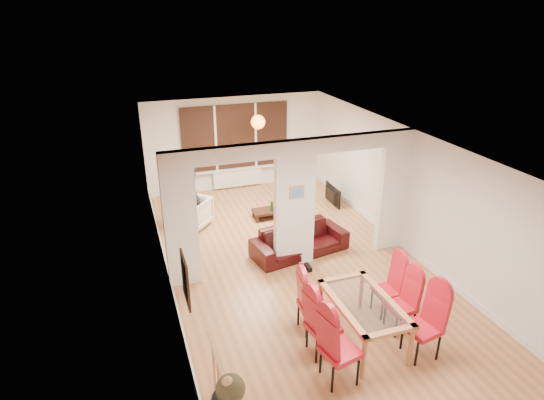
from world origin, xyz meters
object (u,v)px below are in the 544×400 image
dining_chair_ra (423,324)px  armchair (192,213)px  dining_chair_lc (313,302)px  dining_chair_rb (401,303)px  sofa (300,240)px  dining_chair_rc (387,287)px  television (330,195)px  dining_table (362,321)px  dining_chair_lb (323,323)px  bottle (272,206)px  dining_chair_la (340,346)px  coffee_table (271,213)px  person (191,194)px  bowl (279,208)px

dining_chair_ra → armchair: bearing=104.3°
dining_chair_lc → dining_chair_rb: (1.33, -0.46, -0.02)m
armchair → sofa: bearing=-3.4°
dining_chair_rc → television: bearing=76.8°
dining_table → dining_chair_rb: bearing=2.5°
dining_chair_rc → dining_chair_lb: bearing=-158.7°
bottle → armchair: bearing=173.9°
dining_chair_lc → dining_chair_ra: (1.29, -1.06, 0.04)m
dining_chair_lb → dining_chair_lc: 0.55m
dining_chair_lb → television: dining_chair_lb is taller
dining_chair_ra → bottle: (-0.55, 5.22, -0.23)m
dining_chair_lb → sofa: (0.81, 2.90, -0.25)m
dining_chair_lb → bottle: bearing=70.9°
dining_chair_la → dining_chair_lc: bearing=73.6°
dining_chair_ra → bottle: 5.25m
dining_chair_rc → coffee_table: size_ratio=1.14×
dining_chair_lc → dining_chair_rb: size_ratio=1.04×
dining_chair_ra → bottle: size_ratio=4.30×
television → sofa: bearing=142.5°
dining_table → dining_chair_la: dining_chair_la is taller
dining_chair_la → dining_chair_ra: 1.37m
armchair → coffee_table: size_ratio=0.88×
dining_chair_lc → sofa: (0.74, 2.35, -0.23)m
dining_chair_rc → sofa: 2.45m
armchair → television: 3.67m
dining_chair_la → dining_chair_rb: size_ratio=1.14×
dining_chair_la → sofa: bearing=64.5°
dining_chair_lb → person: person is taller
dining_chair_lb → armchair: (-1.13, 4.91, -0.19)m
coffee_table → dining_chair_la: bearing=-98.7°
sofa → coffee_table: bearing=79.8°
person → coffee_table: (1.91, -0.12, -0.73)m
dining_chair_lc → armchair: (-1.20, 4.36, -0.17)m
television → bottle: 1.77m
dining_chair_lb → armchair: bearing=93.6°
dining_chair_ra → dining_chair_rc: bearing=76.4°
bottle → person: bearing=174.2°
dining_chair_la → bowl: bearing=66.9°
dining_chair_rc → bowl: dining_chair_rc is taller
dining_chair_lb → bottle: dining_chair_lb is taller
dining_chair_rc → person: person is taller
dining_chair_la → television: 6.17m
bowl → person: bearing=176.3°
coffee_table → dining_chair_lc: bearing=-99.9°
dining_chair_ra → dining_chair_rc: dining_chair_ra is taller
dining_chair_lc → coffee_table: bearing=85.2°
dining_chair_lb → person: size_ratio=0.66×
dining_table → bowl: size_ratio=7.45×
dining_table → coffee_table: (0.11, 4.72, -0.26)m
dining_chair_rc → dining_chair_la: bearing=-141.7°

